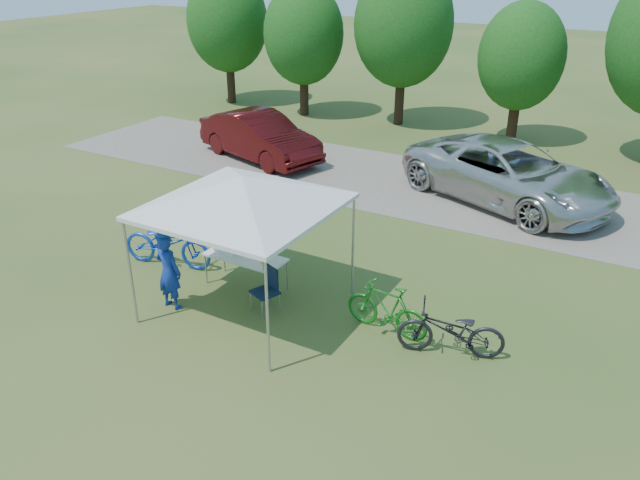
{
  "coord_description": "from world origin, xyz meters",
  "views": [
    {
      "loc": [
        6.44,
        -8.43,
        6.45
      ],
      "look_at": [
        0.46,
        2.0,
        0.75
      ],
      "focal_mm": 35.0,
      "sensor_mm": 36.0,
      "label": 1
    }
  ],
  "objects_px": {
    "folding_chair": "(268,285)",
    "minivan": "(508,173)",
    "cooler": "(227,243)",
    "bike_dark": "(451,331)",
    "bike_blue": "(167,243)",
    "folding_table": "(245,258)",
    "cyclist": "(169,272)",
    "bike_green": "(387,308)",
    "sedan": "(260,136)"
  },
  "relations": [
    {
      "from": "cooler",
      "to": "bike_green",
      "type": "xyz_separation_m",
      "value": [
        3.66,
        -0.1,
        -0.4
      ]
    },
    {
      "from": "bike_green",
      "to": "bike_dark",
      "type": "xyz_separation_m",
      "value": [
        1.25,
        -0.11,
        -0.01
      ]
    },
    {
      "from": "folding_chair",
      "to": "minivan",
      "type": "distance_m",
      "value": 8.32
    },
    {
      "from": "minivan",
      "to": "sedan",
      "type": "distance_m",
      "value": 8.04
    },
    {
      "from": "cyclist",
      "to": "bike_blue",
      "type": "distance_m",
      "value": 1.83
    },
    {
      "from": "bike_green",
      "to": "minivan",
      "type": "bearing_deg",
      "value": -177.18
    },
    {
      "from": "cooler",
      "to": "cyclist",
      "type": "bearing_deg",
      "value": -104.66
    },
    {
      "from": "minivan",
      "to": "cooler",
      "type": "bearing_deg",
      "value": 174.44
    },
    {
      "from": "bike_green",
      "to": "bike_dark",
      "type": "relative_size",
      "value": 0.9
    },
    {
      "from": "folding_table",
      "to": "cooler",
      "type": "xyz_separation_m",
      "value": [
        -0.44,
        -0.0,
        0.23
      ]
    },
    {
      "from": "bike_dark",
      "to": "minivan",
      "type": "xyz_separation_m",
      "value": [
        -1.05,
        7.61,
        0.36
      ]
    },
    {
      "from": "bike_blue",
      "to": "bike_dark",
      "type": "relative_size",
      "value": 1.13
    },
    {
      "from": "bike_blue",
      "to": "bike_green",
      "type": "xyz_separation_m",
      "value": [
        5.27,
        -0.02,
        -0.05
      ]
    },
    {
      "from": "bike_green",
      "to": "cooler",
      "type": "bearing_deg",
      "value": -87.23
    },
    {
      "from": "cooler",
      "to": "bike_green",
      "type": "bearing_deg",
      "value": -1.52
    },
    {
      "from": "cooler",
      "to": "cyclist",
      "type": "distance_m",
      "value": 1.43
    },
    {
      "from": "folding_chair",
      "to": "minivan",
      "type": "xyz_separation_m",
      "value": [
        2.51,
        7.92,
        0.31
      ]
    },
    {
      "from": "cooler",
      "to": "bike_dark",
      "type": "xyz_separation_m",
      "value": [
        4.9,
        -0.2,
        -0.41
      ]
    },
    {
      "from": "folding_chair",
      "to": "bike_blue",
      "type": "xyz_separation_m",
      "value": [
        -2.95,
        0.44,
        0.02
      ]
    },
    {
      "from": "minivan",
      "to": "cyclist",
      "type": "bearing_deg",
      "value": 176.3
    },
    {
      "from": "folding_table",
      "to": "sedan",
      "type": "distance_m",
      "value": 8.53
    },
    {
      "from": "folding_table",
      "to": "bike_dark",
      "type": "distance_m",
      "value": 4.47
    },
    {
      "from": "folding_chair",
      "to": "minivan",
      "type": "relative_size",
      "value": 0.15
    },
    {
      "from": "folding_chair",
      "to": "minivan",
      "type": "bearing_deg",
      "value": 94.47
    },
    {
      "from": "cooler",
      "to": "sedan",
      "type": "relative_size",
      "value": 0.11
    },
    {
      "from": "sedan",
      "to": "bike_dark",
      "type": "bearing_deg",
      "value": -112.41
    },
    {
      "from": "bike_green",
      "to": "minivan",
      "type": "height_order",
      "value": "minivan"
    },
    {
      "from": "bike_dark",
      "to": "sedan",
      "type": "distance_m",
      "value": 11.71
    },
    {
      "from": "cooler",
      "to": "minivan",
      "type": "distance_m",
      "value": 8.35
    },
    {
      "from": "bike_green",
      "to": "minivan",
      "type": "xyz_separation_m",
      "value": [
        0.19,
        7.5,
        0.35
      ]
    },
    {
      "from": "bike_dark",
      "to": "minivan",
      "type": "relative_size",
      "value": 0.31
    },
    {
      "from": "cyclist",
      "to": "bike_dark",
      "type": "xyz_separation_m",
      "value": [
        5.26,
        1.18,
        -0.29
      ]
    },
    {
      "from": "cooler",
      "to": "minivan",
      "type": "bearing_deg",
      "value": 62.55
    },
    {
      "from": "bike_blue",
      "to": "sedan",
      "type": "height_order",
      "value": "sedan"
    },
    {
      "from": "folding_table",
      "to": "bike_blue",
      "type": "bearing_deg",
      "value": -177.98
    },
    {
      "from": "bike_blue",
      "to": "bike_green",
      "type": "height_order",
      "value": "bike_blue"
    },
    {
      "from": "cooler",
      "to": "minivan",
      "type": "relative_size",
      "value": 0.09
    },
    {
      "from": "cooler",
      "to": "bike_green",
      "type": "relative_size",
      "value": 0.32
    },
    {
      "from": "folding_chair",
      "to": "bike_green",
      "type": "bearing_deg",
      "value": 32.24
    },
    {
      "from": "bike_blue",
      "to": "bike_dark",
      "type": "height_order",
      "value": "bike_blue"
    },
    {
      "from": "cyclist",
      "to": "folding_table",
      "type": "bearing_deg",
      "value": -117.92
    },
    {
      "from": "minivan",
      "to": "bike_blue",
      "type": "bearing_deg",
      "value": 165.75
    },
    {
      "from": "folding_chair",
      "to": "bike_green",
      "type": "distance_m",
      "value": 2.36
    },
    {
      "from": "bike_blue",
      "to": "folding_table",
      "type": "bearing_deg",
      "value": -100.73
    },
    {
      "from": "folding_table",
      "to": "minivan",
      "type": "height_order",
      "value": "minivan"
    },
    {
      "from": "cyclist",
      "to": "sedan",
      "type": "bearing_deg",
      "value": -63.72
    },
    {
      "from": "cyclist",
      "to": "bike_green",
      "type": "height_order",
      "value": "cyclist"
    },
    {
      "from": "bike_blue",
      "to": "sedan",
      "type": "relative_size",
      "value": 0.45
    },
    {
      "from": "folding_table",
      "to": "bike_dark",
      "type": "relative_size",
      "value": 0.93
    },
    {
      "from": "cooler",
      "to": "folding_table",
      "type": "bearing_deg",
      "value": 0.0
    }
  ]
}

